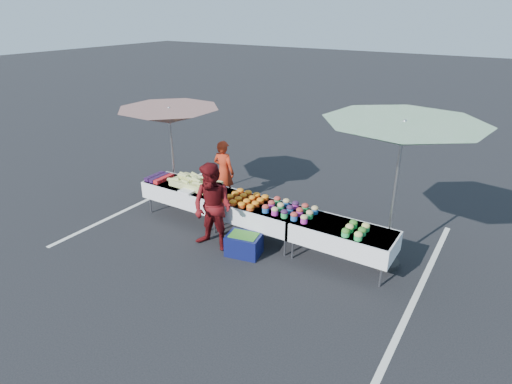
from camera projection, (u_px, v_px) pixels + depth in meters
The scene contains 17 objects.
ground at pixel (256, 237), 8.63m from camera, with size 80.00×80.00×0.00m, color black.
stripe_left at pixel (143, 202), 10.20m from camera, with size 0.10×5.00×0.00m, color silver.
stripe_right at pixel (419, 289), 7.05m from camera, with size 0.10×5.00×0.00m, color silver.
table_left at pixel (186, 192), 9.28m from camera, with size 1.86×0.81×0.75m.
table_center at pixel (256, 211), 8.40m from camera, with size 1.86×0.81×0.75m.
table_right at pixel (342, 236), 7.51m from camera, with size 1.86×0.81×0.75m.
berry_punnets at pixel (159, 178), 9.50m from camera, with size 0.40×0.54×0.08m.
corn_pile at pixel (196, 183), 9.09m from camera, with size 1.16×0.57×0.26m.
plastic_bags at pixel (187, 191), 8.82m from camera, with size 0.30×0.25×0.05m, color white.
carrot_bowls at pixel (245, 199), 8.42m from camera, with size 0.75×0.69×0.11m.
potato_cups at pixel (290, 209), 7.93m from camera, with size 0.94×0.58×0.16m.
bean_baskets at pixel (356, 230), 7.21m from camera, with size 0.36×0.50×0.15m.
vendor at pixel (224, 172), 9.96m from camera, with size 0.55×0.36×1.50m, color #AB2B13.
customer at pixel (213, 207), 7.95m from camera, with size 0.83×0.64×1.70m, color #590D10.
umbrella_left at pixel (169, 117), 9.34m from camera, with size 2.91×2.91×2.29m.
umbrella_right at pixel (403, 135), 6.75m from camera, with size 3.14×3.14×2.67m.
storage_bin at pixel (244, 244), 7.97m from camera, with size 0.71×0.57×0.41m.
Camera 1 is at (4.05, -6.38, 4.27)m, focal length 30.00 mm.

